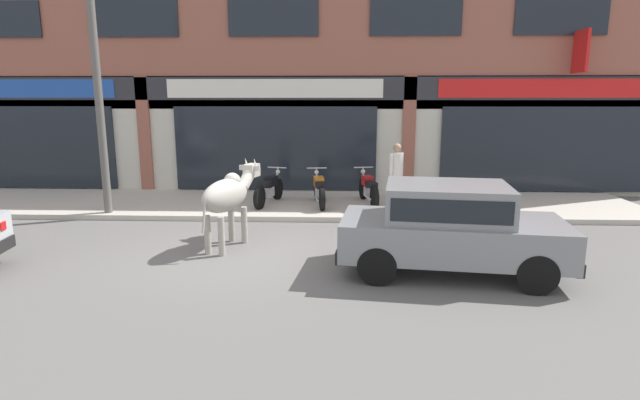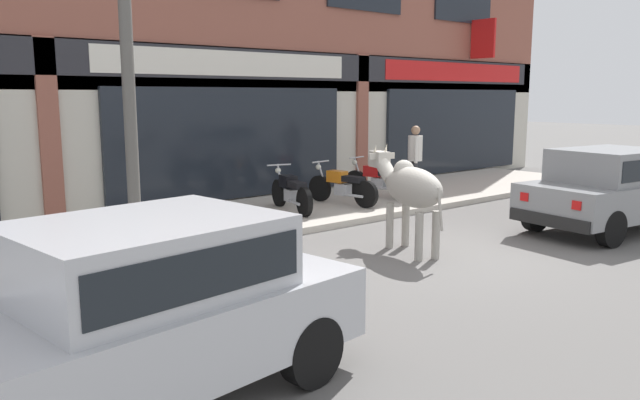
{
  "view_description": "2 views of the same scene",
  "coord_description": "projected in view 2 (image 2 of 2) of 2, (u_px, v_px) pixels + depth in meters",
  "views": [
    {
      "loc": [
        1.85,
        -8.85,
        2.8
      ],
      "look_at": [
        1.47,
        1.0,
        0.77
      ],
      "focal_mm": 28.0,
      "sensor_mm": 36.0,
      "label": 1
    },
    {
      "loc": [
        -7.26,
        -6.06,
        2.37
      ],
      "look_at": [
        -1.37,
        1.0,
        0.83
      ],
      "focal_mm": 35.0,
      "sensor_mm": 36.0,
      "label": 2
    }
  ],
  "objects": [
    {
      "name": "ground_plane",
      "position": [
        430.0,
        252.0,
        9.57
      ],
      "size": [
        90.0,
        90.0,
        0.0
      ],
      "primitive_type": "plane",
      "color": "#605E5B"
    },
    {
      "name": "sidewalk",
      "position": [
        280.0,
        212.0,
        12.5
      ],
      "size": [
        19.0,
        3.39,
        0.12
      ],
      "primitive_type": "cube",
      "color": "#B7AFA3",
      "rests_on": "ground"
    },
    {
      "name": "shop_building",
      "position": [
        224.0,
        23.0,
        13.35
      ],
      "size": [
        23.0,
        1.4,
        8.26
      ],
      "color": "#8E5142",
      "rests_on": "ground"
    },
    {
      "name": "cow",
      "position": [
        410.0,
        187.0,
        9.44
      ],
      "size": [
        0.98,
        2.09,
        1.61
      ],
      "color": "#9E998E",
      "rests_on": "ground"
    },
    {
      "name": "car_0",
      "position": [
        142.0,
        304.0,
        4.73
      ],
      "size": [
        3.74,
        2.01,
        1.46
      ],
      "color": "black",
      "rests_on": "ground"
    },
    {
      "name": "car_1",
      "position": [
        613.0,
        186.0,
        10.94
      ],
      "size": [
        3.75,
        2.02,
        1.46
      ],
      "color": "black",
      "rests_on": "ground"
    },
    {
      "name": "motorcycle_0",
      "position": [
        291.0,
        192.0,
        12.25
      ],
      "size": [
        0.68,
        1.78,
        0.88
      ],
      "color": "black",
      "rests_on": "sidewalk"
    },
    {
      "name": "motorcycle_1",
      "position": [
        342.0,
        186.0,
        13.02
      ],
      "size": [
        0.54,
        1.8,
        0.88
      ],
      "color": "black",
      "rests_on": "sidewalk"
    },
    {
      "name": "motorcycle_2",
      "position": [
        378.0,
        180.0,
        13.95
      ],
      "size": [
        0.58,
        1.8,
        0.88
      ],
      "color": "black",
      "rests_on": "sidewalk"
    },
    {
      "name": "pedestrian",
      "position": [
        415.0,
        153.0,
        13.87
      ],
      "size": [
        0.37,
        0.38,
        1.6
      ],
      "color": "#2D2D33",
      "rests_on": "sidewalk"
    },
    {
      "name": "utility_pole",
      "position": [
        128.0,
        64.0,
        8.7
      ],
      "size": [
        0.18,
        0.18,
        5.37
      ],
      "primitive_type": "cylinder",
      "color": "#595651",
      "rests_on": "sidewalk"
    }
  ]
}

